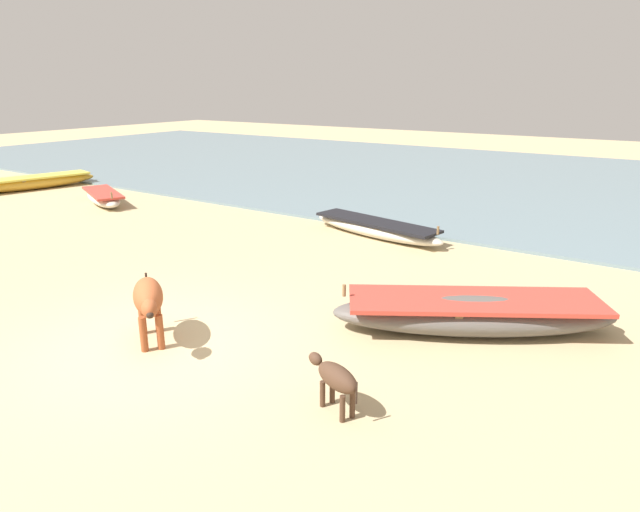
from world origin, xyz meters
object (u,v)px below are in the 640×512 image
(cow_adult_rust, at_px, (148,299))
(calf_near_dark, at_px, (336,378))
(fishing_boat_2, at_px, (474,313))
(fishing_boat_3, at_px, (103,197))
(fishing_boat_1, at_px, (31,182))
(fishing_boat_4, at_px, (376,228))

(cow_adult_rust, distance_m, calf_near_dark, 3.41)
(fishing_boat_2, relative_size, fishing_boat_3, 1.44)
(fishing_boat_1, xyz_separation_m, fishing_boat_3, (4.65, -0.15, -0.03))
(fishing_boat_2, distance_m, calf_near_dark, 3.27)
(fishing_boat_2, xyz_separation_m, fishing_boat_4, (-4.09, 4.30, -0.08))
(fishing_boat_1, distance_m, fishing_boat_3, 4.65)
(fishing_boat_1, relative_size, fishing_boat_2, 1.07)
(fishing_boat_4, xyz_separation_m, calf_near_dark, (3.43, -7.50, 0.22))
(fishing_boat_4, relative_size, cow_adult_rust, 3.06)
(fishing_boat_3, xyz_separation_m, calf_near_dark, (13.08, -6.07, 0.22))
(calf_near_dark, bearing_deg, fishing_boat_3, -4.11)
(fishing_boat_3, xyz_separation_m, fishing_boat_4, (9.65, 1.43, -0.00))
(fishing_boat_1, bearing_deg, fishing_boat_4, 108.26)
(fishing_boat_1, bearing_deg, calf_near_dark, 83.80)
(fishing_boat_2, height_order, calf_near_dark, fishing_boat_2)
(fishing_boat_1, xyz_separation_m, fishing_boat_2, (18.38, -3.02, 0.04))
(fishing_boat_3, distance_m, cow_adult_rust, 11.43)
(fishing_boat_1, height_order, fishing_boat_4, fishing_boat_1)
(fishing_boat_4, bearing_deg, calf_near_dark, -54.75)
(fishing_boat_1, distance_m, fishing_boat_4, 14.36)
(cow_adult_rust, bearing_deg, calf_near_dark, 37.72)
(cow_adult_rust, bearing_deg, fishing_boat_4, 127.88)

